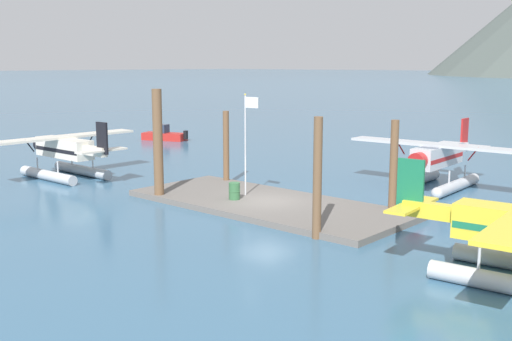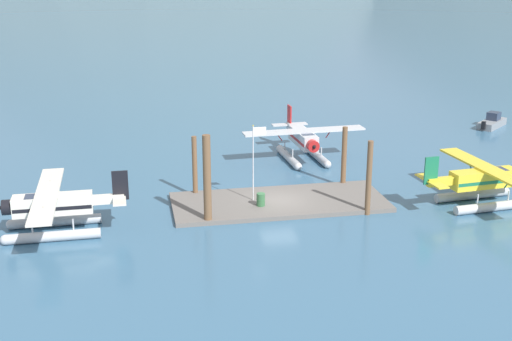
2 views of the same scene
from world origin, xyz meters
The scene contains 12 objects.
ground_plane centered at (0.00, 0.00, 0.00)m, with size 1200.00×1200.00×0.00m, color #38607F.
dock_platform centered at (0.00, 0.00, 0.15)m, with size 14.91×6.15×0.30m, color #66605B.
piling_near_left centered at (-5.33, -2.66, 2.97)m, with size 0.51×0.51×5.94m, color brown.
piling_near_right centered at (5.38, -3.02, 2.56)m, with size 0.37×0.37×5.12m, color brown.
piling_far_left centered at (-5.58, 2.74, 2.23)m, with size 0.36×0.36×4.47m, color brown.
piling_far_right centered at (5.58, 2.90, 2.30)m, with size 0.38×0.38×4.60m, color brown.
flagpole centered at (-1.65, 0.34, 3.70)m, with size 0.95×0.10×5.40m.
fuel_drum centered at (-1.48, -0.84, 0.74)m, with size 0.62×0.62×0.88m.
seaplane_cream_port_aft centered at (-14.96, -2.48, 1.58)m, with size 7.98×10.42×3.84m.
seaplane_silver_bow_right centered at (4.34, 10.19, 1.58)m, with size 10.46×7.98×3.84m.
seaplane_yellow_stbd_aft centered at (13.85, -2.81, 1.58)m, with size 7.96×10.49×3.84m.
boat_grey_open_east centered at (26.20, 17.93, 0.49)m, with size 4.18×3.85×1.50m.
Camera 2 is at (-9.97, -43.61, 16.64)m, focal length 47.80 mm.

